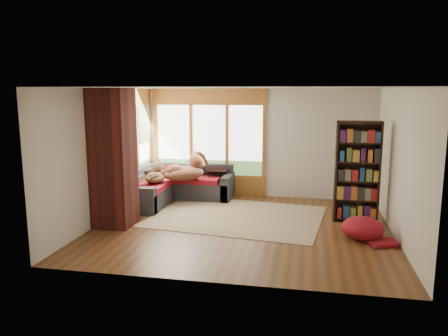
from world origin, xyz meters
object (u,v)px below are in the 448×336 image
at_px(bookshelf, 357,172).
at_px(dog_tan, 187,167).
at_px(brick_chimney, 113,158).
at_px(sectional_sofa, 171,187).
at_px(area_rug, 237,216).
at_px(dog_brindle, 155,173).
at_px(pouf, 363,227).

height_order(bookshelf, dog_tan, bookshelf).
height_order(brick_chimney, bookshelf, brick_chimney).
relative_size(sectional_sofa, area_rug, 0.65).
distance_m(bookshelf, dog_brindle, 4.31).
xyz_separation_m(brick_chimney, dog_tan, (0.89, 1.93, -0.48)).
bearing_deg(bookshelf, area_rug, -176.49).
bearing_deg(bookshelf, brick_chimney, -166.03).
bearing_deg(sectional_sofa, brick_chimney, -98.78).
bearing_deg(area_rug, brick_chimney, -155.88).
relative_size(area_rug, pouf, 4.66).
relative_size(sectional_sofa, pouf, 3.04).
relative_size(sectional_sofa, dog_brindle, 2.96).
bearing_deg(bookshelf, dog_brindle, 174.26).
bearing_deg(pouf, dog_brindle, 160.70).
bearing_deg(sectional_sofa, dog_brindle, -107.37).
height_order(bookshelf, pouf, bookshelf).
height_order(brick_chimney, dog_tan, brick_chimney).
xyz_separation_m(bookshelf, pouf, (0.03, -1.08, -0.78)).
relative_size(area_rug, bookshelf, 1.70).
relative_size(brick_chimney, pouf, 3.60).
bearing_deg(brick_chimney, pouf, 0.65).
bearing_deg(bookshelf, dog_tan, 167.68).
height_order(area_rug, bookshelf, bookshelf).
bearing_deg(pouf, area_rug, 158.42).
bearing_deg(dog_brindle, brick_chimney, 162.79).
xyz_separation_m(brick_chimney, pouf, (4.57, 0.05, -1.09)).
bearing_deg(brick_chimney, bookshelf, 13.97).
distance_m(sectional_sofa, dog_brindle, 0.67).
distance_m(sectional_sofa, bookshelf, 4.25).
height_order(sectional_sofa, dog_tan, dog_tan).
bearing_deg(brick_chimney, area_rug, 24.12).
distance_m(brick_chimney, bookshelf, 4.69).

